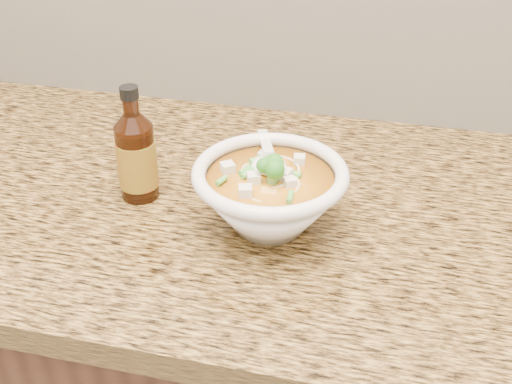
# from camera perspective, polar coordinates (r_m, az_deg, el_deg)

# --- Properties ---
(counter_slab) EXTENTS (4.00, 0.68, 0.04)m
(counter_slab) POSITION_cam_1_polar(r_m,az_deg,el_deg) (1.00, 1.05, -1.46)
(counter_slab) COLOR #A17D3B
(counter_slab) RESTS_ON cabinet
(soup_bowl) EXTENTS (0.22, 0.24, 0.12)m
(soup_bowl) POSITION_cam_1_polar(r_m,az_deg,el_deg) (0.89, 1.25, -0.42)
(soup_bowl) COLOR white
(soup_bowl) RESTS_ON counter_slab
(hot_sauce_bottle) EXTENTS (0.06, 0.06, 0.18)m
(hot_sauce_bottle) POSITION_cam_1_polar(r_m,az_deg,el_deg) (0.97, -10.57, 3.09)
(hot_sauce_bottle) COLOR #3C1808
(hot_sauce_bottle) RESTS_ON counter_slab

